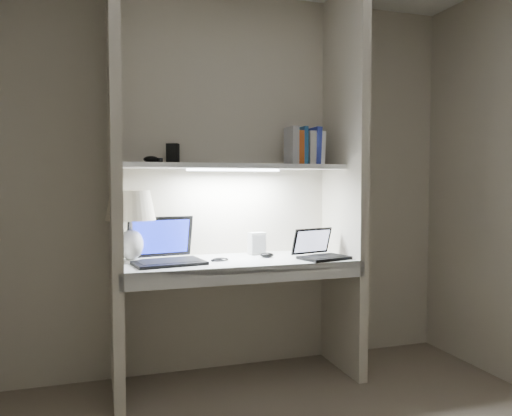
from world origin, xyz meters
name	(u,v)px	position (x,y,z in m)	size (l,w,h in m)	color
back_wall	(227,182)	(0.00, 1.50, 1.25)	(3.20, 0.01, 2.50)	beige
alcove_panel_left	(115,182)	(-0.73, 1.23, 1.25)	(0.06, 0.55, 2.50)	beige
alcove_panel_right	(344,182)	(0.73, 1.23, 1.25)	(0.06, 0.55, 2.50)	beige
desk	(238,263)	(0.00, 1.23, 0.75)	(1.40, 0.55, 0.04)	white
desk_apron	(250,275)	(0.00, 0.96, 0.72)	(1.46, 0.03, 0.10)	silver
shelf	(234,166)	(0.00, 1.32, 1.35)	(1.40, 0.36, 0.03)	silver
strip_light	(234,170)	(0.00, 1.32, 1.33)	(0.60, 0.04, 0.01)	white
table_lamp	(131,214)	(-0.64, 1.30, 1.06)	(0.29, 0.29, 0.43)	white
laptop_main	(165,252)	(-0.45, 1.25, 0.83)	(0.45, 0.41, 0.27)	black
laptop_netbook	(320,251)	(0.51, 1.12, 0.81)	(0.34, 0.32, 0.19)	black
speaker	(257,243)	(0.18, 1.39, 0.84)	(0.11, 0.07, 0.15)	silver
mouse	(267,255)	(0.20, 1.25, 0.79)	(0.09, 0.06, 0.03)	black
cable_coil	(221,259)	(-0.11, 1.23, 0.78)	(0.10, 0.10, 0.01)	black
sticky_note	(158,266)	(-0.50, 1.14, 0.77)	(0.07, 0.07, 0.00)	yellow
book_row	(304,147)	(0.49, 1.33, 1.48)	(0.24, 0.16, 0.25)	white
shelf_box	(173,154)	(-0.37, 1.42, 1.43)	(0.07, 0.05, 0.13)	black
shelf_gadget	(151,159)	(-0.51, 1.33, 1.39)	(0.10, 0.07, 0.04)	black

